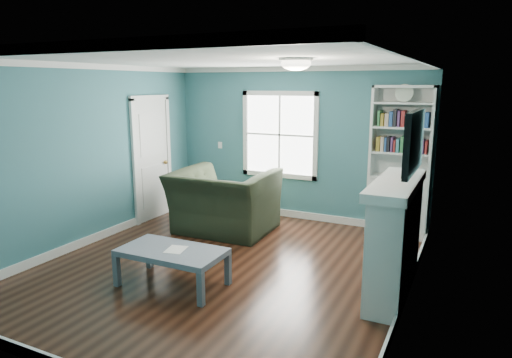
% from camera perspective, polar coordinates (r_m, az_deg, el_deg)
% --- Properties ---
extents(floor, '(5.00, 5.00, 0.00)m').
position_cam_1_polar(floor, '(6.01, -3.97, -10.92)').
color(floor, black).
rests_on(floor, ground).
extents(room_walls, '(5.00, 5.00, 5.00)m').
position_cam_1_polar(room_walls, '(5.59, -4.20, 4.21)').
color(room_walls, '#37737C').
rests_on(room_walls, ground).
extents(trim, '(4.50, 5.00, 2.60)m').
position_cam_1_polar(trim, '(5.65, -4.15, 0.73)').
color(trim, white).
rests_on(trim, ground).
extents(window, '(1.40, 0.06, 1.50)m').
position_cam_1_polar(window, '(7.95, 2.98, 5.54)').
color(window, white).
rests_on(window, room_walls).
extents(bookshelf, '(0.90, 0.35, 2.31)m').
position_cam_1_polar(bookshelf, '(7.30, 17.47, 0.25)').
color(bookshelf, silver).
rests_on(bookshelf, ground).
extents(fireplace, '(0.44, 1.58, 1.30)m').
position_cam_1_polar(fireplace, '(5.31, 17.08, -7.20)').
color(fireplace, black).
rests_on(fireplace, ground).
extents(tv, '(0.06, 1.10, 0.65)m').
position_cam_1_polar(tv, '(5.06, 19.18, 4.42)').
color(tv, black).
rests_on(tv, fireplace).
extents(door, '(0.12, 0.98, 2.17)m').
position_cam_1_polar(door, '(8.06, -12.86, 2.63)').
color(door, silver).
rests_on(door, ground).
extents(ceiling_fixture, '(0.38, 0.38, 0.15)m').
position_cam_1_polar(ceiling_fixture, '(5.24, 5.01, 14.29)').
color(ceiling_fixture, white).
rests_on(ceiling_fixture, room_walls).
extents(light_switch, '(0.08, 0.01, 0.12)m').
position_cam_1_polar(light_switch, '(8.52, -4.51, 4.24)').
color(light_switch, white).
rests_on(light_switch, room_walls).
extents(recliner, '(1.54, 1.02, 1.32)m').
position_cam_1_polar(recliner, '(7.19, -4.07, -1.54)').
color(recliner, '#232E1C').
rests_on(recliner, ground).
extents(coffee_table, '(1.22, 0.68, 0.44)m').
position_cam_1_polar(coffee_table, '(5.45, -10.46, -9.20)').
color(coffee_table, '#535A64').
rests_on(coffee_table, ground).
extents(paper_sheet, '(0.26, 0.30, 0.00)m').
position_cam_1_polar(paper_sheet, '(5.41, -10.00, -8.67)').
color(paper_sheet, white).
rests_on(paper_sheet, coffee_table).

